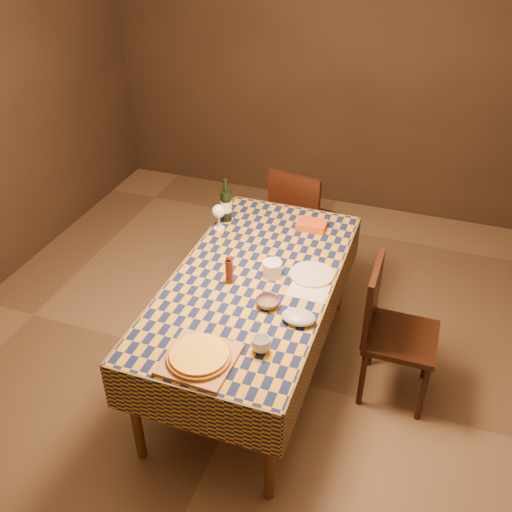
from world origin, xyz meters
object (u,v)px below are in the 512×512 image
object	(u,v)px
wine_bottle	(226,205)
white_plate	(312,274)
chair_far	(299,216)
dining_table	(253,289)
cutting_board	(199,360)
pizza	(199,356)
chair_right	(389,325)
bowl	(268,303)

from	to	relation	value
wine_bottle	white_plate	xyz separation A→B (m)	(0.72, -0.44, -0.11)
white_plate	chair_far	size ratio (longest dim) A/B	0.28
dining_table	cutting_board	xyz separation A→B (m)	(-0.02, -0.73, 0.09)
cutting_board	pizza	bearing A→B (deg)	90.00
white_plate	chair_right	distance (m)	0.55
chair_far	white_plate	bearing A→B (deg)	-71.12
pizza	wine_bottle	world-z (taller)	wine_bottle
bowl	chair_far	size ratio (longest dim) A/B	0.14
bowl	chair_far	bearing A→B (deg)	98.18
dining_table	white_plate	world-z (taller)	white_plate
bowl	chair_right	world-z (taller)	chair_right
dining_table	chair_far	xyz separation A→B (m)	(-0.04, 1.20, -0.17)
cutting_board	white_plate	bearing A→B (deg)	68.74
cutting_board	bowl	world-z (taller)	bowl
dining_table	pizza	distance (m)	0.74
bowl	chair_far	world-z (taller)	chair_far
bowl	wine_bottle	world-z (taller)	wine_bottle
chair_right	cutting_board	bearing A→B (deg)	-133.58
white_plate	chair_far	xyz separation A→B (m)	(-0.36, 1.06, -0.25)
pizza	cutting_board	bearing A→B (deg)	-90.00
dining_table	chair_right	bearing A→B (deg)	10.01
bowl	wine_bottle	size ratio (longest dim) A/B	0.43
wine_bottle	bowl	bearing A→B (deg)	-54.72
wine_bottle	cutting_board	bearing A→B (deg)	-73.87
dining_table	bowl	bearing A→B (deg)	-52.78
dining_table	chair_right	distance (m)	0.84
pizza	wine_bottle	xyz separation A→B (m)	(-0.38, 1.31, 0.08)
wine_bottle	chair_far	size ratio (longest dim) A/B	0.33
wine_bottle	pizza	bearing A→B (deg)	-73.87
wine_bottle	chair_right	distance (m)	1.34
cutting_board	wine_bottle	size ratio (longest dim) A/B	1.11
pizza	wine_bottle	bearing A→B (deg)	106.13
chair_far	cutting_board	bearing A→B (deg)	-89.35
chair_far	bowl	bearing A→B (deg)	-81.82
white_plate	chair_right	size ratio (longest dim) A/B	0.28
bowl	cutting_board	bearing A→B (deg)	-109.24
cutting_board	chair_right	world-z (taller)	chair_right
pizza	chair_far	size ratio (longest dim) A/B	0.38
pizza	dining_table	bearing A→B (deg)	88.28
white_plate	chair_right	bearing A→B (deg)	-0.23
wine_bottle	white_plate	distance (m)	0.85
cutting_board	chair_right	xyz separation A→B (m)	(0.83, 0.87, -0.26)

